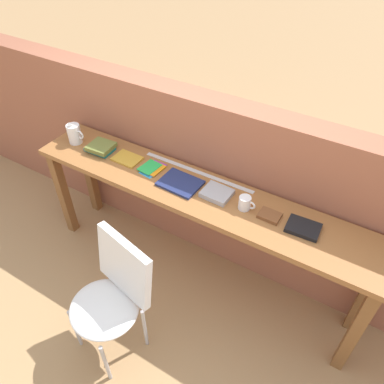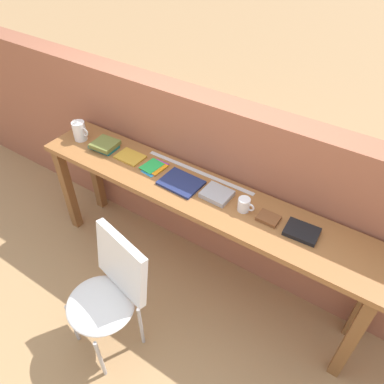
{
  "view_description": "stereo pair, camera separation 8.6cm",
  "coord_description": "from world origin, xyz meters",
  "px_view_note": "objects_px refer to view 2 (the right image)",
  "views": [
    {
      "loc": [
        0.93,
        -1.3,
        2.51
      ],
      "look_at": [
        0.0,
        0.25,
        0.9
      ],
      "focal_mm": 35.0,
      "sensor_mm": 36.0,
      "label": 1
    },
    {
      "loc": [
        1.01,
        -1.26,
        2.51
      ],
      "look_at": [
        0.0,
        0.25,
        0.9
      ],
      "focal_mm": 35.0,
      "sensor_mm": 36.0,
      "label": 2
    }
  ],
  "objects_px": {
    "mug": "(244,205)",
    "leather_journal_brown": "(268,218)",
    "chair_white_moulded": "(108,291)",
    "pitcher_white": "(80,131)",
    "book_repair_rightmost": "(302,232)",
    "book_stack_leftmost": "(105,145)",
    "pamphlet_pile_colourful": "(155,167)",
    "magazine_cycling": "(130,157)",
    "book_open_centre": "(181,183)"
  },
  "relations": [
    {
      "from": "mug",
      "to": "leather_journal_brown",
      "type": "bearing_deg",
      "value": 3.21
    },
    {
      "from": "chair_white_moulded",
      "to": "leather_journal_brown",
      "type": "height_order",
      "value": "leather_journal_brown"
    },
    {
      "from": "pitcher_white",
      "to": "book_repair_rightmost",
      "type": "relative_size",
      "value": 0.95
    },
    {
      "from": "pitcher_white",
      "to": "book_stack_leftmost",
      "type": "xyz_separation_m",
      "value": [
        0.24,
        0.01,
        -0.05
      ]
    },
    {
      "from": "pitcher_white",
      "to": "pamphlet_pile_colourful",
      "type": "distance_m",
      "value": 0.71
    },
    {
      "from": "book_stack_leftmost",
      "to": "magazine_cycling",
      "type": "height_order",
      "value": "book_stack_leftmost"
    },
    {
      "from": "book_stack_leftmost",
      "to": "pamphlet_pile_colourful",
      "type": "distance_m",
      "value": 0.46
    },
    {
      "from": "chair_white_moulded",
      "to": "book_stack_leftmost",
      "type": "bearing_deg",
      "value": 131.65
    },
    {
      "from": "chair_white_moulded",
      "to": "book_stack_leftmost",
      "type": "height_order",
      "value": "book_stack_leftmost"
    },
    {
      "from": "magazine_cycling",
      "to": "mug",
      "type": "distance_m",
      "value": 0.95
    },
    {
      "from": "book_open_centre",
      "to": "leather_journal_brown",
      "type": "bearing_deg",
      "value": 3.91
    },
    {
      "from": "book_stack_leftmost",
      "to": "pamphlet_pile_colourful",
      "type": "bearing_deg",
      "value": 1.78
    },
    {
      "from": "pamphlet_pile_colourful",
      "to": "leather_journal_brown",
      "type": "height_order",
      "value": "leather_journal_brown"
    },
    {
      "from": "pitcher_white",
      "to": "magazine_cycling",
      "type": "relative_size",
      "value": 0.91
    },
    {
      "from": "book_stack_leftmost",
      "to": "magazine_cycling",
      "type": "distance_m",
      "value": 0.24
    },
    {
      "from": "chair_white_moulded",
      "to": "book_repair_rightmost",
      "type": "relative_size",
      "value": 4.62
    },
    {
      "from": "mug",
      "to": "book_repair_rightmost",
      "type": "xyz_separation_m",
      "value": [
        0.37,
        0.02,
        -0.03
      ]
    },
    {
      "from": "book_stack_leftmost",
      "to": "pitcher_white",
      "type": "bearing_deg",
      "value": -177.01
    },
    {
      "from": "pamphlet_pile_colourful",
      "to": "book_open_centre",
      "type": "distance_m",
      "value": 0.26
    },
    {
      "from": "chair_white_moulded",
      "to": "pitcher_white",
      "type": "relative_size",
      "value": 4.85
    },
    {
      "from": "pitcher_white",
      "to": "book_stack_leftmost",
      "type": "height_order",
      "value": "pitcher_white"
    },
    {
      "from": "book_open_centre",
      "to": "pamphlet_pile_colourful",
      "type": "bearing_deg",
      "value": 173.88
    },
    {
      "from": "mug",
      "to": "book_repair_rightmost",
      "type": "distance_m",
      "value": 0.37
    },
    {
      "from": "pamphlet_pile_colourful",
      "to": "book_repair_rightmost",
      "type": "bearing_deg",
      "value": -0.63
    },
    {
      "from": "magazine_cycling",
      "to": "leather_journal_brown",
      "type": "distance_m",
      "value": 1.11
    },
    {
      "from": "pamphlet_pile_colourful",
      "to": "leather_journal_brown",
      "type": "bearing_deg",
      "value": -1.21
    },
    {
      "from": "book_stack_leftmost",
      "to": "book_open_centre",
      "type": "bearing_deg",
      "value": -1.82
    },
    {
      "from": "chair_white_moulded",
      "to": "magazine_cycling",
      "type": "height_order",
      "value": "magazine_cycling"
    },
    {
      "from": "book_stack_leftmost",
      "to": "leather_journal_brown",
      "type": "height_order",
      "value": "book_stack_leftmost"
    },
    {
      "from": "mug",
      "to": "chair_white_moulded",
      "type": "bearing_deg",
      "value": -123.62
    },
    {
      "from": "chair_white_moulded",
      "to": "book_stack_leftmost",
      "type": "xyz_separation_m",
      "value": [
        -0.68,
        0.77,
        0.38
      ]
    },
    {
      "from": "magazine_cycling",
      "to": "pamphlet_pile_colourful",
      "type": "bearing_deg",
      "value": 1.16
    },
    {
      "from": "leather_journal_brown",
      "to": "pitcher_white",
      "type": "bearing_deg",
      "value": -178.97
    },
    {
      "from": "chair_white_moulded",
      "to": "book_repair_rightmost",
      "type": "xyz_separation_m",
      "value": [
        0.87,
        0.77,
        0.37
      ]
    },
    {
      "from": "book_stack_leftmost",
      "to": "mug",
      "type": "xyz_separation_m",
      "value": [
        1.19,
        -0.01,
        0.02
      ]
    },
    {
      "from": "book_stack_leftmost",
      "to": "pamphlet_pile_colourful",
      "type": "xyz_separation_m",
      "value": [
        0.46,
        0.01,
        -0.02
      ]
    },
    {
      "from": "mug",
      "to": "book_repair_rightmost",
      "type": "bearing_deg",
      "value": 2.43
    },
    {
      "from": "chair_white_moulded",
      "to": "book_open_centre",
      "type": "height_order",
      "value": "book_open_centre"
    },
    {
      "from": "pamphlet_pile_colourful",
      "to": "chair_white_moulded",
      "type": "bearing_deg",
      "value": -74.3
    },
    {
      "from": "leather_journal_brown",
      "to": "chair_white_moulded",
      "type": "bearing_deg",
      "value": -130.27
    },
    {
      "from": "book_open_centre",
      "to": "mug",
      "type": "distance_m",
      "value": 0.47
    },
    {
      "from": "book_stack_leftmost",
      "to": "mug",
      "type": "height_order",
      "value": "mug"
    },
    {
      "from": "book_stack_leftmost",
      "to": "book_repair_rightmost",
      "type": "height_order",
      "value": "book_stack_leftmost"
    },
    {
      "from": "chair_white_moulded",
      "to": "pitcher_white",
      "type": "bearing_deg",
      "value": 140.66
    },
    {
      "from": "pitcher_white",
      "to": "book_open_centre",
      "type": "relative_size",
      "value": 0.67
    },
    {
      "from": "mug",
      "to": "leather_journal_brown",
      "type": "distance_m",
      "value": 0.17
    },
    {
      "from": "chair_white_moulded",
      "to": "leather_journal_brown",
      "type": "distance_m",
      "value": 1.08
    },
    {
      "from": "chair_white_moulded",
      "to": "book_open_centre",
      "type": "distance_m",
      "value": 0.83
    },
    {
      "from": "mug",
      "to": "book_repair_rightmost",
      "type": "height_order",
      "value": "mug"
    },
    {
      "from": "magazine_cycling",
      "to": "leather_journal_brown",
      "type": "height_order",
      "value": "leather_journal_brown"
    }
  ]
}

